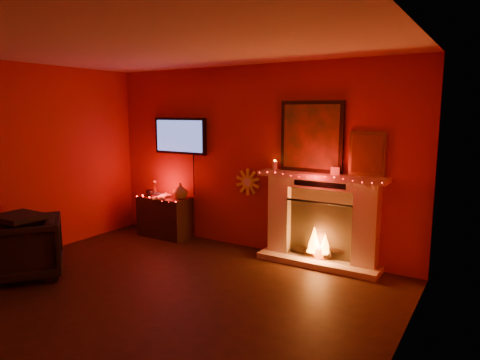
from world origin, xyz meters
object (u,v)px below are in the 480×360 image
object	(u,v)px
armchair	(25,248)
tv	(180,136)
sunburst_clock	(248,182)
fireplace	(321,211)
console_table	(166,215)

from	to	relation	value
armchair	tv	bearing A→B (deg)	116.13
sunburst_clock	armchair	xyz separation A→B (m)	(-1.72, -2.47, -0.63)
tv	armchair	distance (m)	2.80
tv	armchair	xyz separation A→B (m)	(-0.47, -2.45, -1.27)
fireplace	console_table	distance (m)	2.65
sunburst_clock	tv	bearing A→B (deg)	-178.76
sunburst_clock	console_table	size ratio (longest dim) A/B	0.44
fireplace	armchair	world-z (taller)	fireplace
sunburst_clock	fireplace	bearing A→B (deg)	-4.37
console_table	sunburst_clock	bearing A→B (deg)	8.68
console_table	fireplace	bearing A→B (deg)	2.79
tv	sunburst_clock	size ratio (longest dim) A/B	3.10
fireplace	sunburst_clock	distance (m)	1.23
fireplace	armchair	xyz separation A→B (m)	(-2.91, -2.38, -0.35)
console_table	armchair	bearing A→B (deg)	-97.26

